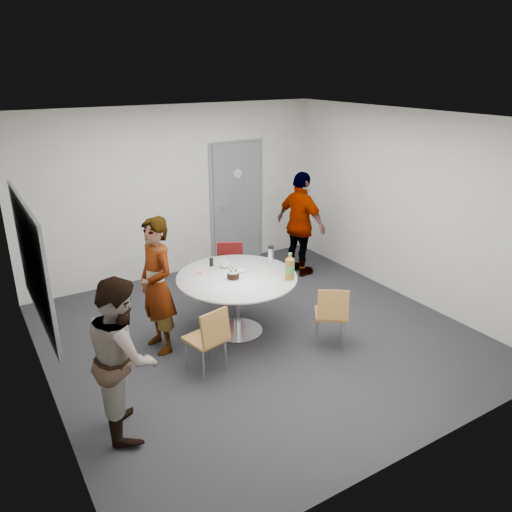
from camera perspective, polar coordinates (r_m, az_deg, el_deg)
floor at (r=6.49m, az=0.24°, el=-9.00°), size 5.00×5.00×0.00m
ceiling at (r=5.65m, az=0.28°, el=15.49°), size 5.00×5.00×0.00m
wall_back at (r=8.08m, az=-9.17°, el=7.17°), size 5.00×0.00×5.00m
wall_left at (r=5.16m, az=-24.11°, el=-2.44°), size 0.00×5.00×5.00m
wall_right at (r=7.50m, az=16.82°, el=5.46°), size 0.00×5.00×5.00m
wall_front at (r=4.18m, az=18.71°, el=-7.07°), size 5.00×0.00×5.00m
door at (r=8.61m, az=-2.21°, el=6.04°), size 1.02×0.17×2.12m
whiteboard at (r=5.31m, az=-24.18°, el=-0.62°), size 0.04×1.90×1.25m
table at (r=6.26m, az=-1.86°, el=-3.13°), size 1.51×1.51×1.13m
chair_near_left at (r=5.53m, az=-5.32°, el=-9.00°), size 0.46×0.49×0.81m
chair_near_right at (r=6.07m, az=8.67°, el=-6.27°), size 0.54×0.55×0.80m
chair_far at (r=7.30m, az=-2.98°, el=-1.05°), size 0.55×0.57×0.83m
person_main at (r=5.95m, az=-11.27°, el=-3.37°), size 0.46×0.64×1.66m
person_left at (r=4.77m, az=-14.96°, el=-10.95°), size 0.72×0.85×1.54m
person_right at (r=8.05m, az=5.14°, el=3.62°), size 0.59×1.06×1.70m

